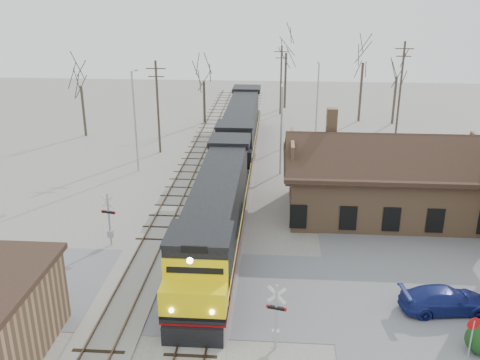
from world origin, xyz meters
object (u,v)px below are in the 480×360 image
object	(u,v)px
depot	(383,184)
locomotive_lead	(216,214)
locomotive_trailing	(241,127)
parked_car	(445,300)

from	to	relation	value
depot	locomotive_lead	bearing A→B (deg)	-150.13
locomotive_trailing	depot	bearing A→B (deg)	-52.35
parked_car	depot	bearing A→B (deg)	-2.57
depot	parked_car	bearing A→B (deg)	-84.72
depot	parked_car	xyz separation A→B (m)	(1.21, -13.11, -1.70)
parked_car	locomotive_lead	bearing A→B (deg)	56.90
locomotive_lead	parked_car	size ratio (longest dim) A/B	4.57
depot	locomotive_trailing	size ratio (longest dim) A/B	0.69
depot	locomotive_lead	distance (m)	13.83
locomotive_lead	locomotive_trailing	bearing A→B (deg)	90.00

